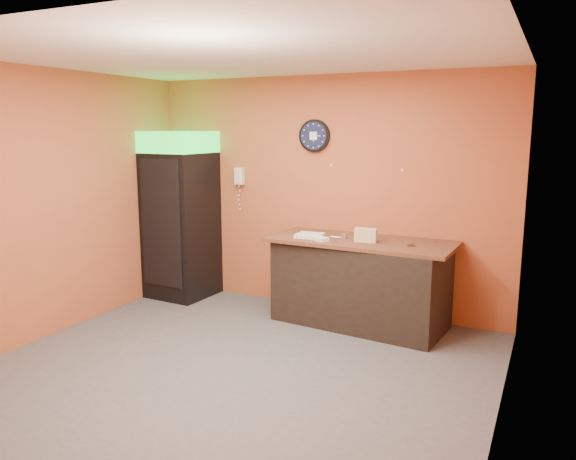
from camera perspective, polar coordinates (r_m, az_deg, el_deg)
The scene contains 15 objects.
floor at distance 5.40m, azimuth -4.82°, elevation -13.62°, with size 4.50×4.50×0.00m, color #47474C.
back_wall at distance 6.77m, azimuth 3.62°, elevation 3.65°, with size 4.50×0.02×2.80m, color #B15E31.
left_wall at distance 6.43m, azimuth -22.59°, elevation 2.51°, with size 0.02×4.00×2.80m, color #B15E31.
right_wall at distance 4.32m, azimuth 21.57°, elevation -0.94°, with size 0.02×4.00×2.80m, color #B15E31.
ceiling at distance 4.97m, azimuth -5.34°, elevation 17.37°, with size 4.50×4.00×0.02m, color white.
beverage_cooler at distance 7.38m, azimuth -11.02°, elevation 1.27°, with size 0.79×0.81×2.14m.
prep_counter at distance 6.36m, azimuth 7.34°, elevation -5.45°, with size 1.86×0.83×0.93m, color black.
wall_clock at distance 6.74m, azimuth 2.69°, elevation 9.54°, with size 0.39×0.06×0.39m.
wall_phone at distance 7.21m, azimuth -4.99°, elevation 5.47°, with size 0.12×0.10×0.22m.
butcher_paper at distance 6.25m, azimuth 7.44°, elevation -1.16°, with size 2.03×0.88×0.04m, color brown.
sub_roll_stack at distance 6.11m, azimuth 7.89°, elevation -0.53°, with size 0.24×0.10×0.15m.
wrapped_sandwich_left at distance 6.27m, azimuth 1.99°, elevation -0.67°, with size 0.29×0.11×0.04m, color white.
wrapped_sandwich_mid at distance 6.18m, azimuth 3.08°, elevation -0.83°, with size 0.28×0.11×0.04m, color white.
wrapped_sandwich_right at distance 6.40m, azimuth 2.46°, elevation -0.44°, with size 0.29×0.11×0.04m, color white.
kitchen_tool at distance 6.26m, azimuth 5.69°, elevation -0.63°, with size 0.06×0.06×0.06m, color silver.
Camera 1 is at (2.53, -4.23, 2.19)m, focal length 35.00 mm.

